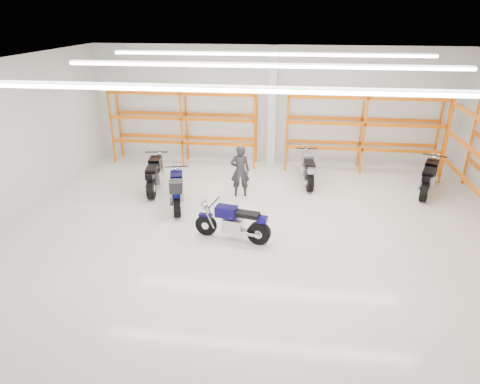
# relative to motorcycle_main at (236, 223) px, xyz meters

# --- Properties ---
(ground) EXTENTS (14.00, 14.00, 0.00)m
(ground) POSITION_rel_motorcycle_main_xyz_m (0.54, 0.53, -0.48)
(ground) COLOR beige
(ground) RESTS_ON ground
(room_shell) EXTENTS (14.02, 12.02, 4.51)m
(room_shell) POSITION_rel_motorcycle_main_xyz_m (0.54, 0.55, 2.80)
(room_shell) COLOR silver
(room_shell) RESTS_ON ground
(motorcycle_main) EXTENTS (2.09, 0.80, 1.03)m
(motorcycle_main) POSITION_rel_motorcycle_main_xyz_m (0.00, 0.00, 0.00)
(motorcycle_main) COLOR black
(motorcycle_main) RESTS_ON ground
(motorcycle_back_a) EXTENTS (0.78, 2.36, 1.16)m
(motorcycle_back_a) POSITION_rel_motorcycle_main_xyz_m (-3.18, 3.06, 0.06)
(motorcycle_back_a) COLOR black
(motorcycle_back_a) RESTS_ON ground
(motorcycle_back_b) EXTENTS (0.99, 2.34, 1.22)m
(motorcycle_back_b) POSITION_rel_motorcycle_main_xyz_m (-2.05, 1.75, 0.10)
(motorcycle_back_b) COLOR black
(motorcycle_back_b) RESTS_ON ground
(motorcycle_back_c) EXTENTS (0.75, 2.27, 1.11)m
(motorcycle_back_c) POSITION_rel_motorcycle_main_xyz_m (1.96, 4.32, 0.04)
(motorcycle_back_c) COLOR black
(motorcycle_back_c) RESTS_ON ground
(motorcycle_back_d) EXTENTS (1.15, 2.24, 1.16)m
(motorcycle_back_d) POSITION_rel_motorcycle_main_xyz_m (5.91, 3.93, 0.06)
(motorcycle_back_d) COLOR black
(motorcycle_back_d) RESTS_ON ground
(standing_man) EXTENTS (0.67, 0.48, 1.72)m
(standing_man) POSITION_rel_motorcycle_main_xyz_m (-0.26, 2.96, 0.38)
(standing_man) COLOR black
(standing_man) RESTS_ON ground
(structural_column) EXTENTS (0.32, 0.32, 4.50)m
(structural_column) POSITION_rel_motorcycle_main_xyz_m (0.54, 6.35, 1.77)
(structural_column) COLOR white
(structural_column) RESTS_ON ground
(pallet_racking_back_left) EXTENTS (5.67, 0.87, 3.00)m
(pallet_racking_back_left) POSITION_rel_motorcycle_main_xyz_m (-2.86, 6.01, 1.30)
(pallet_racking_back_left) COLOR #EA4703
(pallet_racking_back_left) RESTS_ON ground
(pallet_racking_back_right) EXTENTS (5.67, 0.87, 3.00)m
(pallet_racking_back_right) POSITION_rel_motorcycle_main_xyz_m (3.94, 6.01, 1.30)
(pallet_racking_back_right) COLOR #EA4703
(pallet_racking_back_right) RESTS_ON ground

